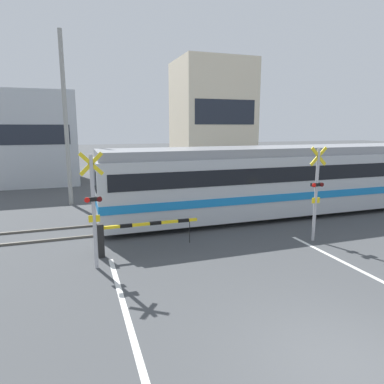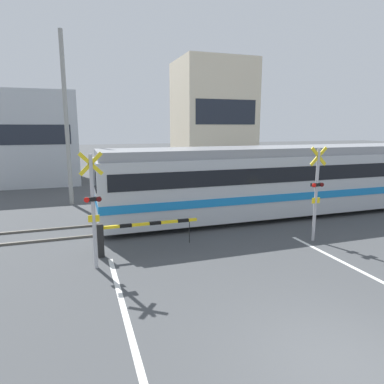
% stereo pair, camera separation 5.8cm
% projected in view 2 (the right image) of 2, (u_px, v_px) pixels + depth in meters
% --- Properties ---
extents(ground_plane, '(160.00, 160.00, 0.00)m').
position_uv_depth(ground_plane, '(348.00, 370.00, 5.88)').
color(ground_plane, '#444749').
extents(rail_track_near, '(50.00, 0.10, 0.08)m').
position_uv_depth(rail_track_near, '(188.00, 227.00, 14.19)').
color(rail_track_near, '#5B564C').
rests_on(rail_track_near, ground_plane).
extents(rail_track_far, '(50.00, 0.10, 0.08)m').
position_uv_depth(rail_track_far, '(178.00, 218.00, 15.52)').
color(rail_track_far, '#5B564C').
rests_on(rail_track_far, ground_plane).
extents(road_stripe_left, '(0.14, 10.43, 0.01)m').
position_uv_depth(road_stripe_left, '(139.00, 367.00, 5.94)').
color(road_stripe_left, white).
rests_on(road_stripe_left, ground_plane).
extents(commuter_train, '(17.32, 2.97, 3.21)m').
position_uv_depth(commuter_train, '(285.00, 178.00, 16.13)').
color(commuter_train, '#B7BCC1').
rests_on(commuter_train, ground_plane).
extents(crossing_barrier_near, '(3.34, 0.20, 1.10)m').
position_uv_depth(crossing_barrier_near, '(126.00, 232.00, 11.11)').
color(crossing_barrier_near, black).
rests_on(crossing_barrier_near, ground_plane).
extents(crossing_barrier_far, '(3.34, 0.20, 1.10)m').
position_uv_depth(crossing_barrier_far, '(217.00, 191.00, 18.35)').
color(crossing_barrier_far, black).
rests_on(crossing_barrier_far, ground_plane).
extents(crossing_signal_left, '(0.68, 0.15, 3.43)m').
position_uv_depth(crossing_signal_left, '(93.00, 205.00, 9.79)').
color(crossing_signal_left, '#B2B2B7').
rests_on(crossing_signal_left, ground_plane).
extents(crossing_signal_right, '(0.68, 0.15, 3.43)m').
position_uv_depth(crossing_signal_right, '(316.00, 190.00, 12.21)').
color(crossing_signal_right, '#B2B2B7').
rests_on(crossing_signal_right, ground_plane).
extents(pedestrian, '(0.38, 0.22, 1.60)m').
position_uv_depth(pedestrian, '(143.00, 183.00, 19.63)').
color(pedestrian, '#23232D').
rests_on(pedestrian, ground_plane).
extents(building_left_of_street, '(6.13, 5.65, 6.55)m').
position_uv_depth(building_left_of_street, '(34.00, 138.00, 25.01)').
color(building_left_of_street, '#B2B7BC').
rests_on(building_left_of_street, ground_plane).
extents(building_right_of_street, '(5.99, 5.65, 9.52)m').
position_uv_depth(building_right_of_street, '(212.00, 119.00, 29.15)').
color(building_right_of_street, beige).
rests_on(building_right_of_street, ground_plane).
extents(utility_pole_streetside, '(0.22, 0.22, 8.87)m').
position_uv_depth(utility_pole_streetside, '(66.00, 120.00, 17.65)').
color(utility_pole_streetside, gray).
rests_on(utility_pole_streetside, ground_plane).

